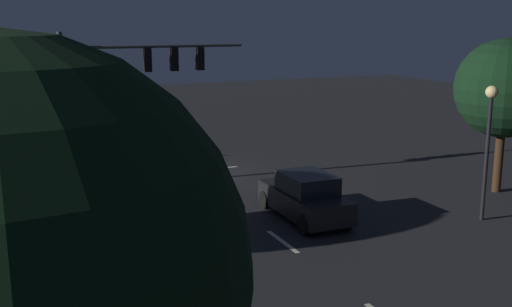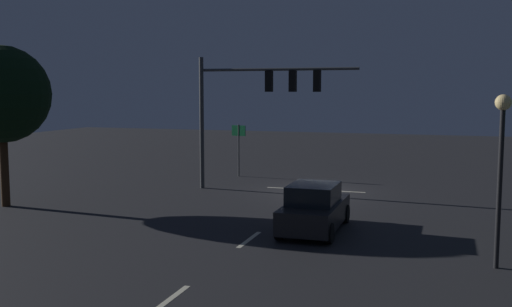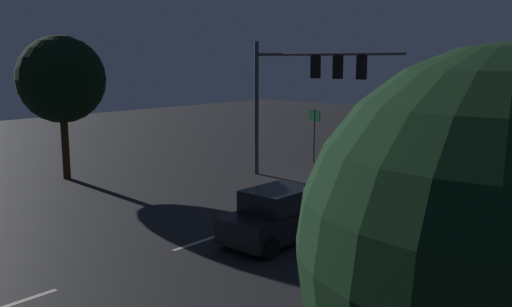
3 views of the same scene
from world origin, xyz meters
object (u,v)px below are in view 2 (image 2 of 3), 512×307
at_px(car_approaching, 314,209).
at_px(tree_right_far, 1,95).
at_px(traffic_signal_assembly, 256,95).
at_px(route_sign, 239,139).
at_px(street_lamp_left_kerb, 501,147).

relative_size(car_approaching, tree_right_far, 0.64).
xyz_separation_m(traffic_signal_assembly, route_sign, (2.51, -4.43, -2.58)).
distance_m(car_approaching, route_sign, 13.69).
bearing_deg(route_sign, car_approaching, 120.97).
xyz_separation_m(street_lamp_left_kerb, route_sign, (12.79, -14.39, -1.26)).
height_order(street_lamp_left_kerb, route_sign, street_lamp_left_kerb).
distance_m(street_lamp_left_kerb, route_sign, 19.29).
relative_size(traffic_signal_assembly, street_lamp_left_kerb, 1.64).
distance_m(street_lamp_left_kerb, tree_right_far, 19.63).
relative_size(traffic_signal_assembly, tree_right_far, 1.16).
height_order(street_lamp_left_kerb, tree_right_far, tree_right_far).
bearing_deg(traffic_signal_assembly, route_sign, -60.50).
bearing_deg(route_sign, traffic_signal_assembly, 119.50).
height_order(traffic_signal_assembly, route_sign, traffic_signal_assembly).
xyz_separation_m(car_approaching, route_sign, (7.01, -11.68, 1.36)).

